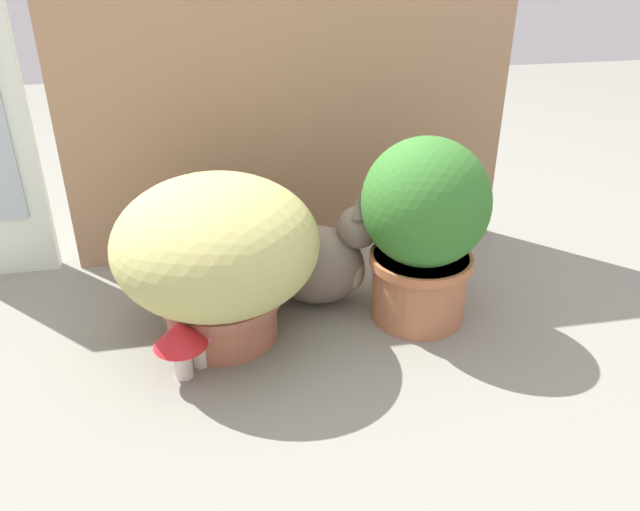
# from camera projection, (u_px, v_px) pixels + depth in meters

# --- Properties ---
(ground_plane) EXTENTS (6.00, 6.00, 0.00)m
(ground_plane) POSITION_uv_depth(u_px,v_px,m) (320.00, 335.00, 1.59)
(ground_plane) COLOR gray
(cardboard_backdrop) EXTENTS (1.29, 0.03, 0.94)m
(cardboard_backdrop) POSITION_uv_depth(u_px,v_px,m) (290.00, 99.00, 1.79)
(cardboard_backdrop) COLOR #A8805D
(cardboard_backdrop) RESTS_ON ground
(grass_planter) EXTENTS (0.48, 0.48, 0.41)m
(grass_planter) POSITION_uv_depth(u_px,v_px,m) (217.00, 253.00, 1.49)
(grass_planter) COLOR #B0654B
(grass_planter) RESTS_ON ground
(leafy_planter) EXTENTS (0.31, 0.31, 0.48)m
(leafy_planter) POSITION_uv_depth(u_px,v_px,m) (424.00, 226.00, 1.55)
(leafy_planter) COLOR #B56E4B
(leafy_planter) RESTS_ON ground
(cat) EXTENTS (0.37, 0.23, 0.32)m
(cat) POSITION_uv_depth(u_px,v_px,m) (322.00, 261.00, 1.68)
(cat) COLOR #786A5D
(cat) RESTS_ON ground
(mushroom_ornament_red) EXTENTS (0.12, 0.12, 0.15)m
(mushroom_ornament_red) POSITION_uv_depth(u_px,v_px,m) (180.00, 338.00, 1.40)
(mushroom_ornament_red) COLOR silver
(mushroom_ornament_red) RESTS_ON ground
(mushroom_ornament_pink) EXTENTS (0.08, 0.08, 0.12)m
(mushroom_ornament_pink) POSITION_uv_depth(u_px,v_px,m) (199.00, 336.00, 1.45)
(mushroom_ornament_pink) COLOR silver
(mushroom_ornament_pink) RESTS_ON ground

